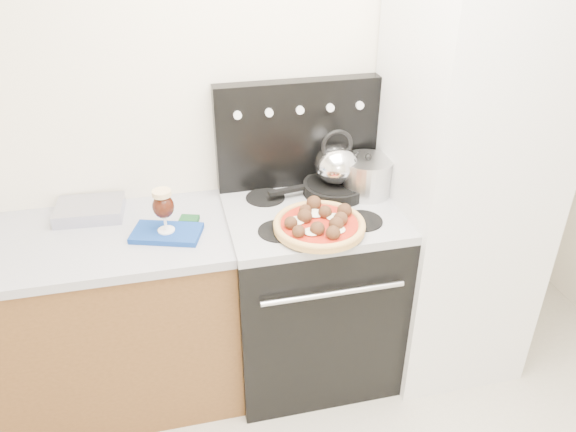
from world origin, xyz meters
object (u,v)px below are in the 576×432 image
object	(u,v)px
oven_mitt	(167,233)
beer_glass	(164,211)
fridge	(459,189)
base_cabinet	(73,328)
stove_body	(310,295)
skillet	(335,188)
stock_pot	(367,177)
pizza	(319,223)
pizza_pan	(319,230)
tea_kettle	(336,161)

from	to	relation	value
oven_mitt	beer_glass	distance (m)	0.11
fridge	base_cabinet	bearing A→B (deg)	178.41
stove_body	oven_mitt	size ratio (longest dim) A/B	3.13
base_cabinet	oven_mitt	bearing A→B (deg)	-8.31
skillet	stock_pot	size ratio (longest dim) A/B	1.32
pizza	stove_body	bearing A→B (deg)	84.24
stove_body	pizza_pan	distance (m)	0.52
base_cabinet	pizza_pan	bearing A→B (deg)	-10.87
beer_glass	tea_kettle	bearing A→B (deg)	12.04
skillet	stock_pot	distance (m)	0.15
beer_glass	pizza_pan	xyz separation A→B (m)	(0.62, -0.14, -0.09)
oven_mitt	stock_pot	distance (m)	0.93
fridge	tea_kettle	world-z (taller)	fridge
base_cabinet	skillet	world-z (taller)	skillet
oven_mitt	pizza	distance (m)	0.64
stock_pot	pizza	bearing A→B (deg)	-137.97
tea_kettle	fridge	bearing A→B (deg)	1.02
oven_mitt	skillet	world-z (taller)	skillet
stove_body	skillet	xyz separation A→B (m)	(0.15, 0.12, 0.51)
stove_body	stock_pot	distance (m)	0.64
fridge	pizza_pan	world-z (taller)	fridge
base_cabinet	stock_pot	xyz separation A→B (m)	(1.39, 0.06, 0.57)
beer_glass	pizza	world-z (taller)	beer_glass
oven_mitt	base_cabinet	bearing A→B (deg)	171.69
base_cabinet	tea_kettle	xyz separation A→B (m)	(1.25, 0.10, 0.65)
stove_body	beer_glass	xyz separation A→B (m)	(-0.64, -0.04, 0.58)
pizza_pan	tea_kettle	bearing A→B (deg)	61.90
pizza	skillet	xyz separation A→B (m)	(0.16, 0.31, -0.01)
skillet	tea_kettle	size ratio (longest dim) A/B	1.36
skillet	base_cabinet	bearing A→B (deg)	-175.50
base_cabinet	stove_body	xyz separation A→B (m)	(1.10, -0.02, 0.01)
skillet	stock_pot	xyz separation A→B (m)	(0.14, -0.03, 0.06)
stock_pot	stove_body	bearing A→B (deg)	-162.58
tea_kettle	stock_pot	world-z (taller)	tea_kettle
base_cabinet	skillet	distance (m)	1.36
oven_mitt	tea_kettle	bearing A→B (deg)	12.04
fridge	stove_body	bearing A→B (deg)	177.95
stove_body	skillet	bearing A→B (deg)	40.32
stove_body	beer_glass	distance (m)	0.86
stock_pot	base_cabinet	bearing A→B (deg)	-177.35
stove_body	pizza	size ratio (longest dim) A/B	2.32
base_cabinet	fridge	bearing A→B (deg)	-1.59
fridge	stock_pot	bearing A→B (deg)	164.65
fridge	stock_pot	size ratio (longest dim) A/B	8.44
skillet	tea_kettle	bearing A→B (deg)	180.00
stove_body	tea_kettle	xyz separation A→B (m)	(0.15, 0.12, 0.64)
oven_mitt	pizza_pan	bearing A→B (deg)	-12.78
pizza	tea_kettle	bearing A→B (deg)	61.90
base_cabinet	pizza_pan	world-z (taller)	pizza_pan
fridge	skillet	bearing A→B (deg)	165.02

